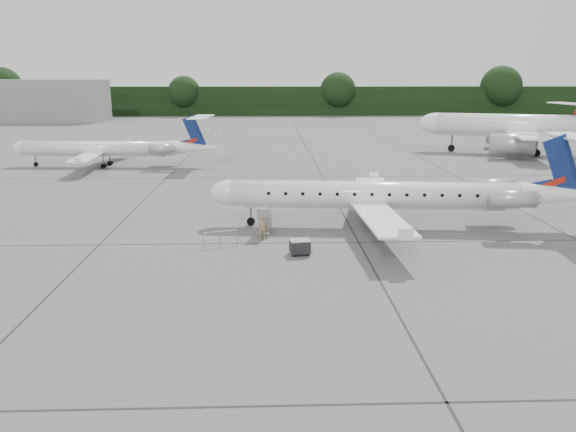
{
  "coord_description": "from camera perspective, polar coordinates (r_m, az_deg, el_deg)",
  "views": [
    {
      "loc": [
        -9.84,
        -30.76,
        10.47
      ],
      "look_at": [
        -8.69,
        2.22,
        2.3
      ],
      "focal_mm": 35.0,
      "sensor_mm": 36.0,
      "label": 1
    }
  ],
  "objects": [
    {
      "name": "airstair",
      "position": [
        38.43,
        -2.41,
        -0.31
      ],
      "size": [
        1.06,
        2.46,
        2.09
      ],
      "primitive_type": null,
      "rotation": [
        0.0,
        0.0,
        -0.09
      ],
      "color": "white",
      "rests_on": "ground"
    },
    {
      "name": "ground",
      "position": [
        33.95,
        15.0,
        -4.55
      ],
      "size": [
        320.0,
        320.0,
        0.0
      ],
      "primitive_type": "plane",
      "color": "#575755",
      "rests_on": "ground"
    },
    {
      "name": "treeline",
      "position": [
        161.19,
        1.54,
        11.6
      ],
      "size": [
        260.0,
        4.0,
        8.0
      ],
      "primitive_type": "cube",
      "color": "black",
      "rests_on": "ground"
    },
    {
      "name": "safety_railing",
      "position": [
        35.86,
        -6.88,
        -2.34
      ],
      "size": [
        2.1,
        0.81,
        1.0
      ],
      "primitive_type": null,
      "rotation": [
        0.0,
        0.0,
        0.34
      ],
      "color": "gray",
      "rests_on": "ground"
    },
    {
      "name": "terminal_building",
      "position": [
        153.18,
        -25.58,
        10.53
      ],
      "size": [
        40.0,
        14.0,
        10.0
      ],
      "primitive_type": "cube",
      "color": "gray",
      "rests_on": "ground"
    },
    {
      "name": "passenger",
      "position": [
        37.19,
        -2.61,
        -1.16
      ],
      "size": [
        0.61,
        0.41,
        1.63
      ],
      "primitive_type": "imported",
      "rotation": [
        0.0,
        0.0,
        0.03
      ],
      "color": "#937950",
      "rests_on": "ground"
    },
    {
      "name": "baggage_cart",
      "position": [
        34.03,
        1.21,
        -3.13
      ],
      "size": [
        1.29,
        1.11,
        1.0
      ],
      "primitive_type": null,
      "rotation": [
        0.0,
        0.0,
        0.17
      ],
      "color": "black",
      "rests_on": "ground"
    },
    {
      "name": "bg_regional_left",
      "position": [
        71.19,
        -18.74,
        7.2
      ],
      "size": [
        24.4,
        18.31,
        6.12
      ],
      "primitive_type": null,
      "rotation": [
        0.0,
        0.0,
        -0.07
      ],
      "color": "white",
      "rests_on": "ground"
    },
    {
      "name": "bg_narrowbody",
      "position": [
        85.46,
        23.05,
        9.48
      ],
      "size": [
        36.14,
        30.77,
        11.01
      ],
      "primitive_type": null,
      "rotation": [
        0.0,
        0.0,
        -0.33
      ],
      "color": "white",
      "rests_on": "ground"
    },
    {
      "name": "main_regional_jet",
      "position": [
        40.07,
        8.65,
        3.48
      ],
      "size": [
        27.55,
        20.98,
        6.66
      ],
      "primitive_type": null,
      "rotation": [
        0.0,
        0.0,
        -0.09
      ],
      "color": "white",
      "rests_on": "ground"
    }
  ]
}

